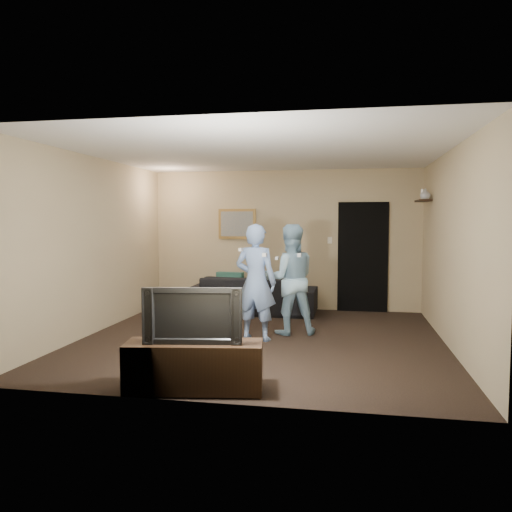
% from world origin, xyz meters
% --- Properties ---
extents(ground, '(5.00, 5.00, 0.00)m').
position_xyz_m(ground, '(0.00, 0.00, 0.00)').
color(ground, black).
rests_on(ground, ground).
extents(ceiling, '(5.00, 5.00, 0.04)m').
position_xyz_m(ceiling, '(0.00, 0.00, 2.60)').
color(ceiling, silver).
rests_on(ceiling, wall_back).
extents(wall_back, '(5.00, 0.04, 2.60)m').
position_xyz_m(wall_back, '(0.00, 2.50, 1.30)').
color(wall_back, tan).
rests_on(wall_back, ground).
extents(wall_front, '(5.00, 0.04, 2.60)m').
position_xyz_m(wall_front, '(0.00, -2.50, 1.30)').
color(wall_front, tan).
rests_on(wall_front, ground).
extents(wall_left, '(0.04, 5.00, 2.60)m').
position_xyz_m(wall_left, '(-2.50, 0.00, 1.30)').
color(wall_left, tan).
rests_on(wall_left, ground).
extents(wall_right, '(0.04, 5.00, 2.60)m').
position_xyz_m(wall_right, '(2.50, 0.00, 1.30)').
color(wall_right, tan).
rests_on(wall_right, ground).
extents(sofa, '(2.28, 0.92, 0.66)m').
position_xyz_m(sofa, '(-0.50, 1.97, 0.33)').
color(sofa, black).
rests_on(sofa, ground).
extents(throw_pillow, '(0.51, 0.21, 0.49)m').
position_xyz_m(throw_pillow, '(-0.92, 1.97, 0.48)').
color(throw_pillow, '#17453D').
rests_on(throw_pillow, sofa).
extents(painting_frame, '(0.72, 0.05, 0.57)m').
position_xyz_m(painting_frame, '(-0.90, 2.48, 1.60)').
color(painting_frame, olive).
rests_on(painting_frame, wall_back).
extents(painting_canvas, '(0.62, 0.01, 0.47)m').
position_xyz_m(painting_canvas, '(-0.90, 2.45, 1.60)').
color(painting_canvas, slate).
rests_on(painting_canvas, painting_frame).
extents(doorway, '(0.90, 0.06, 2.00)m').
position_xyz_m(doorway, '(1.45, 2.47, 1.00)').
color(doorway, black).
rests_on(doorway, ground).
extents(light_switch, '(0.08, 0.02, 0.12)m').
position_xyz_m(light_switch, '(0.85, 2.48, 1.30)').
color(light_switch, silver).
rests_on(light_switch, wall_back).
extents(wall_shelf, '(0.20, 0.60, 0.03)m').
position_xyz_m(wall_shelf, '(2.39, 1.80, 1.99)').
color(wall_shelf, black).
rests_on(wall_shelf, wall_right).
extents(shelf_vase, '(0.21, 0.21, 0.17)m').
position_xyz_m(shelf_vase, '(2.39, 1.57, 2.09)').
color(shelf_vase, '#AFAFB4').
rests_on(shelf_vase, wall_shelf).
extents(shelf_figurine, '(0.06, 0.06, 0.18)m').
position_xyz_m(shelf_figurine, '(2.39, 1.87, 2.09)').
color(shelf_figurine, silver).
rests_on(shelf_figurine, wall_shelf).
extents(tv_console, '(1.38, 0.62, 0.47)m').
position_xyz_m(tv_console, '(-0.28, -2.23, 0.25)').
color(tv_console, black).
rests_on(tv_console, ground).
extents(television, '(0.96, 0.27, 0.55)m').
position_xyz_m(television, '(-0.28, -2.23, 0.76)').
color(television, black).
rests_on(television, tv_console).
extents(wii_player_left, '(0.65, 0.53, 1.62)m').
position_xyz_m(wii_player_left, '(-0.07, -0.05, 0.81)').
color(wii_player_left, '#7898D1').
rests_on(wii_player_left, ground).
extents(wii_player_right, '(0.92, 0.81, 1.61)m').
position_xyz_m(wii_player_right, '(0.35, 0.42, 0.81)').
color(wii_player_right, '#8FB9D1').
rests_on(wii_player_right, ground).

